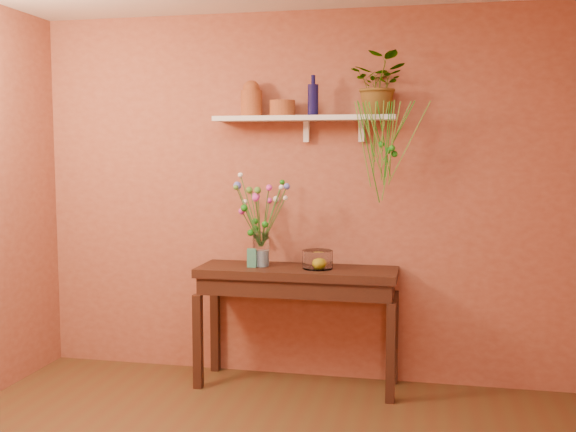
{
  "coord_description": "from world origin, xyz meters",
  "views": [
    {
      "loc": [
        0.94,
        -2.89,
        1.69
      ],
      "look_at": [
        0.0,
        1.55,
        1.25
      ],
      "focal_mm": 42.1,
      "sensor_mm": 36.0,
      "label": 1
    }
  ],
  "objects_px": {
    "bouquet": "(258,204)",
    "blue_bottle": "(313,99)",
    "sideboard": "(297,285)",
    "spider_plant": "(380,84)",
    "glass_vase": "(261,252)",
    "glass_bowl": "(317,260)",
    "terracotta_jug": "(251,99)"
  },
  "relations": [
    {
      "from": "blue_bottle",
      "to": "spider_plant",
      "type": "relative_size",
      "value": 0.66
    },
    {
      "from": "terracotta_jug",
      "to": "glass_vase",
      "type": "height_order",
      "value": "terracotta_jug"
    },
    {
      "from": "spider_plant",
      "to": "bouquet",
      "type": "bearing_deg",
      "value": -174.0
    },
    {
      "from": "sideboard",
      "to": "terracotta_jug",
      "type": "distance_m",
      "value": 1.38
    },
    {
      "from": "bouquet",
      "to": "glass_bowl",
      "type": "distance_m",
      "value": 0.59
    },
    {
      "from": "bouquet",
      "to": "glass_bowl",
      "type": "height_order",
      "value": "bouquet"
    },
    {
      "from": "terracotta_jug",
      "to": "bouquet",
      "type": "relative_size",
      "value": 0.44
    },
    {
      "from": "sideboard",
      "to": "glass_bowl",
      "type": "bearing_deg",
      "value": -2.22
    },
    {
      "from": "spider_plant",
      "to": "glass_bowl",
      "type": "distance_m",
      "value": 1.3
    },
    {
      "from": "bouquet",
      "to": "blue_bottle",
      "type": "bearing_deg",
      "value": 6.59
    },
    {
      "from": "spider_plant",
      "to": "glass_vase",
      "type": "relative_size",
      "value": 1.74
    },
    {
      "from": "terracotta_jug",
      "to": "blue_bottle",
      "type": "xyz_separation_m",
      "value": [
        0.46,
        -0.05,
        -0.01
      ]
    },
    {
      "from": "terracotta_jug",
      "to": "glass_vase",
      "type": "bearing_deg",
      "value": -51.45
    },
    {
      "from": "bouquet",
      "to": "sideboard",
      "type": "bearing_deg",
      "value": -8.53
    },
    {
      "from": "spider_plant",
      "to": "bouquet",
      "type": "xyz_separation_m",
      "value": [
        -0.85,
        -0.09,
        -0.84
      ]
    },
    {
      "from": "sideboard",
      "to": "blue_bottle",
      "type": "distance_m",
      "value": 1.32
    },
    {
      "from": "sideboard",
      "to": "glass_bowl",
      "type": "height_order",
      "value": "glass_bowl"
    },
    {
      "from": "spider_plant",
      "to": "glass_vase",
      "type": "bearing_deg",
      "value": -172.04
    },
    {
      "from": "blue_bottle",
      "to": "terracotta_jug",
      "type": "bearing_deg",
      "value": 173.54
    },
    {
      "from": "bouquet",
      "to": "spider_plant",
      "type": "bearing_deg",
      "value": 6.0
    },
    {
      "from": "glass_vase",
      "to": "glass_bowl",
      "type": "bearing_deg",
      "value": -3.27
    },
    {
      "from": "blue_bottle",
      "to": "bouquet",
      "type": "xyz_separation_m",
      "value": [
        -0.39,
        -0.05,
        -0.74
      ]
    },
    {
      "from": "sideboard",
      "to": "spider_plant",
      "type": "relative_size",
      "value": 3.33
    },
    {
      "from": "terracotta_jug",
      "to": "glass_bowl",
      "type": "xyz_separation_m",
      "value": [
        0.51,
        -0.15,
        -1.14
      ]
    },
    {
      "from": "glass_vase",
      "to": "sideboard",
      "type": "bearing_deg",
      "value": -3.85
    },
    {
      "from": "sideboard",
      "to": "terracotta_jug",
      "type": "xyz_separation_m",
      "value": [
        -0.37,
        0.14,
        1.33
      ]
    },
    {
      "from": "bouquet",
      "to": "glass_bowl",
      "type": "xyz_separation_m",
      "value": [
        0.44,
        -0.05,
        -0.39
      ]
    },
    {
      "from": "sideboard",
      "to": "glass_vase",
      "type": "distance_m",
      "value": 0.35
    },
    {
      "from": "spider_plant",
      "to": "glass_vase",
      "type": "height_order",
      "value": "spider_plant"
    },
    {
      "from": "blue_bottle",
      "to": "bouquet",
      "type": "height_order",
      "value": "blue_bottle"
    },
    {
      "from": "blue_bottle",
      "to": "bouquet",
      "type": "relative_size",
      "value": 0.48
    },
    {
      "from": "terracotta_jug",
      "to": "bouquet",
      "type": "height_order",
      "value": "terracotta_jug"
    }
  ]
}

